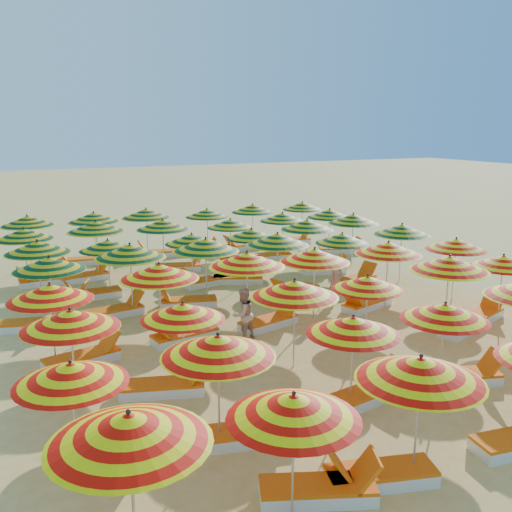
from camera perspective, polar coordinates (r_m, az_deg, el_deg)
name	(u,v)px	position (r m, az deg, el deg)	size (l,w,h in m)	color
ground	(263,313)	(16.74, 0.73, -5.69)	(120.00, 120.00, 0.00)	#EEC16A
umbrella_0	(129,429)	(7.19, -12.57, -16.51)	(2.61, 2.61, 2.12)	silver
umbrella_1	(294,407)	(7.84, 3.79, -14.84)	(2.11, 2.11, 1.94)	silver
umbrella_2	(420,369)	(8.98, 16.11, -10.83)	(2.36, 2.36, 2.07)	silver
umbrella_6	(71,373)	(9.37, -18.02, -11.10)	(2.25, 2.25, 1.87)	silver
umbrella_7	(218,346)	(9.53, -3.81, -8.98)	(2.33, 2.33, 2.05)	silver
umbrella_8	(353,326)	(10.97, 9.70, -6.88)	(2.11, 2.11, 1.90)	silver
umbrella_9	(445,312)	(12.18, 18.37, -5.34)	(2.28, 2.28, 1.90)	silver
umbrella_12	(70,319)	(11.46, -18.08, -6.03)	(2.27, 2.27, 2.00)	silver
umbrella_13	(183,311)	(11.84, -7.33, -5.52)	(1.91, 1.91, 1.85)	silver
umbrella_14	(295,289)	(12.60, 3.89, -3.29)	(2.13, 2.13, 2.09)	silver
umbrella_15	(368,283)	(14.07, 11.11, -2.65)	(2.24, 2.24, 1.85)	silver
umbrella_16	(449,264)	(15.38, 18.78, -0.74)	(2.53, 2.53, 2.16)	silver
umbrella_17	(503,262)	(17.14, 23.49, -0.51)	(2.12, 2.12, 1.91)	silver
umbrella_18	(50,292)	(13.41, -19.91, -3.43)	(2.15, 2.15, 1.99)	silver
umbrella_19	(159,272)	(14.22, -9.67, -1.55)	(2.25, 2.25, 2.09)	silver
umbrella_20	(247,260)	(14.98, -0.90, -0.38)	(2.16, 2.16, 2.16)	silver
umbrella_21	(315,256)	(15.82, 5.89, 0.05)	(2.36, 2.36, 2.09)	silver
umbrella_22	(388,248)	(17.16, 13.09, 0.76)	(1.99, 1.99, 2.08)	silver
umbrella_23	(456,244)	(18.73, 19.37, 1.11)	(2.03, 2.03, 1.98)	silver
umbrella_24	(49,264)	(16.03, -19.98, -0.73)	(2.17, 2.17, 2.02)	silver
umbrella_25	(130,251)	(16.40, -12.49, 0.47)	(2.56, 2.56, 2.15)	silver
umbrella_26	(206,245)	(17.00, -5.05, 1.10)	(2.65, 2.65, 2.13)	silver
umbrella_27	(277,239)	(17.88, 2.16, 1.69)	(2.37, 2.37, 2.11)	silver
umbrella_28	(342,238)	(19.18, 8.61, 1.75)	(2.05, 2.05, 1.90)	silver
umbrella_29	(402,230)	(20.32, 14.39, 2.57)	(2.51, 2.51, 2.08)	silver
umbrella_30	(38,247)	(18.11, -21.01, 0.83)	(2.19, 2.19, 2.07)	silver
umbrella_31	(108,245)	(18.53, -14.61, 1.07)	(2.00, 2.00, 1.89)	silver
umbrella_32	(192,239)	(19.04, -6.45, 1.71)	(1.87, 1.87, 1.89)	silver
umbrella_33	(252,234)	(19.73, -0.45, 2.23)	(2.34, 2.34, 1.91)	silver
umbrella_34	(307,225)	(20.81, 5.13, 3.13)	(2.05, 2.05, 2.06)	silver
umbrella_35	(353,219)	(22.29, 9.70, 3.69)	(2.31, 2.31, 2.08)	silver
umbrella_36	(24,234)	(20.52, -22.20, 2.05)	(2.38, 2.38, 2.05)	silver
umbrella_37	(96,226)	(20.67, -15.71, 2.86)	(2.25, 2.25, 2.16)	silver
umbrella_38	(163,225)	(21.06, -9.32, 3.11)	(2.36, 2.36, 2.06)	silver
umbrella_39	(230,223)	(21.90, -2.58, 3.27)	(1.81, 1.81, 1.90)	silver
umbrella_40	(283,217)	(23.09, 2.68, 3.91)	(2.00, 2.00, 1.96)	silver
umbrella_41	(330,213)	(24.03, 7.38, 4.24)	(2.20, 2.20, 1.99)	silver
umbrella_42	(27,221)	(23.02, -21.90, 3.27)	(2.60, 2.60, 2.10)	silver
umbrella_43	(94,217)	(23.01, -15.93, 3.74)	(2.41, 2.41, 2.11)	silver
umbrella_44	(146,213)	(23.47, -10.94, 4.20)	(2.27, 2.27, 2.12)	silver
umbrella_45	(207,213)	(24.30, -4.93, 4.30)	(2.41, 2.41, 1.94)	silver
umbrella_46	(253,208)	(25.18, -0.32, 4.78)	(1.93, 1.93, 2.00)	silver
umbrella_47	(302,206)	(26.42, 4.66, 5.01)	(2.01, 2.01, 1.94)	silver
lounger_1	(321,490)	(9.07, 6.50, -22.19)	(1.82, 1.18, 0.69)	white
lounger_2	(377,475)	(9.50, 12.04, -20.60)	(1.82, 1.01, 0.69)	white
lounger_4	(117,454)	(10.04, -13.76, -18.69)	(1.79, 0.80, 0.69)	white
lounger_5	(254,433)	(10.35, -0.15, -17.25)	(1.81, 0.93, 0.69)	white
lounger_6	(373,392)	(11.94, 11.63, -13.18)	(1.81, 0.87, 0.69)	white
lounger_7	(462,377)	(13.10, 19.87, -11.27)	(1.83, 1.06, 0.69)	white
lounger_8	(165,387)	(12.07, -9.13, -12.77)	(1.83, 1.06, 0.69)	white
lounger_9	(462,327)	(16.14, 19.88, -6.66)	(1.83, 1.14, 0.69)	white
lounger_10	(482,315)	(17.24, 21.63, -5.55)	(1.83, 1.11, 0.69)	white
lounger_11	(84,357)	(13.86, -16.85, -9.69)	(1.82, 0.97, 0.69)	white
lounger_12	(183,336)	(14.68, -7.30, -7.91)	(1.80, 0.85, 0.69)	white
lounger_13	(270,321)	(15.58, 1.38, -6.55)	(1.82, 0.98, 0.69)	white
lounger_14	(366,304)	(17.35, 10.93, -4.73)	(1.83, 1.05, 0.69)	white
lounger_15	(34,324)	(16.45, -21.30, -6.40)	(1.83, 1.06, 0.69)	white
lounger_16	(114,311)	(16.89, -13.97, -5.38)	(1.80, 0.84, 0.69)	white
lounger_17	(187,302)	(17.38, -6.96, -4.55)	(1.82, 1.02, 0.69)	white
lounger_18	(294,292)	(18.32, 3.86, -3.56)	(1.83, 1.06, 0.69)	white
lounger_19	(355,280)	(19.88, 9.85, -2.40)	(1.82, 0.97, 0.69)	white
lounger_20	(62,297)	(18.70, -18.82, -3.90)	(1.82, 1.24, 0.69)	white
lounger_21	(92,294)	(18.75, -16.11, -3.67)	(1.75, 0.62, 0.69)	white
lounger_22	(207,281)	(19.57, -4.96, -2.50)	(1.81, 0.89, 0.69)	white
lounger_23	(239,279)	(19.80, -1.67, -2.27)	(1.82, 1.24, 0.69)	white
lounger_24	(323,269)	(21.26, 6.76, -1.28)	(1.82, 0.97, 0.69)	white
lounger_25	(44,280)	(20.88, -20.44, -2.30)	(1.75, 0.64, 0.69)	white
lounger_26	(85,277)	(20.94, -16.76, -1.98)	(1.81, 0.88, 0.69)	white
lounger_27	(179,267)	(21.62, -7.68, -1.07)	(1.83, 1.06, 0.69)	white
lounger_28	(240,259)	(22.60, -1.57, -0.34)	(1.82, 1.23, 0.69)	white
lounger_29	(271,256)	(23.20, 1.50, 0.01)	(1.78, 0.76, 0.69)	white
lounger_30	(340,249)	(24.65, 8.43, 0.65)	(1.83, 1.13, 0.69)	white
lounger_31	(80,261)	(23.42, -17.18, -0.45)	(1.80, 0.83, 0.69)	white
lounger_32	(159,253)	(24.08, -9.71, 0.31)	(1.80, 0.83, 0.69)	white
lounger_33	(197,250)	(24.40, -5.95, 0.60)	(1.82, 1.02, 0.69)	white
lounger_34	(242,246)	(25.05, -1.38, 0.99)	(1.77, 0.70, 0.69)	white
lounger_35	(293,240)	(26.41, 3.69, 1.59)	(1.82, 0.95, 0.69)	white
beachgoer_a	(336,280)	(17.69, 7.97, -2.37)	(0.52, 0.34, 1.43)	tan
beachgoer_b	(243,314)	(14.49, -1.31, -5.86)	(0.66, 0.52, 1.36)	tan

